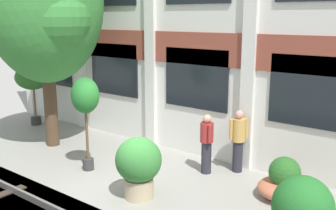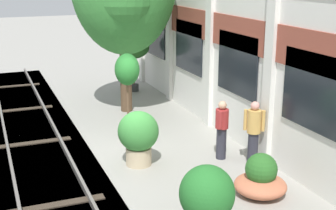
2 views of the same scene
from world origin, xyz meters
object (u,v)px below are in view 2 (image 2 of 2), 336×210
(potted_plant_wide_bowl, at_px, (261,179))
(potted_plant_terracotta_small, at_px, (133,48))
(potted_plant_stone_basin, at_px, (138,135))
(potted_plant_fluted_column, at_px, (207,198))
(resident_watching_tracks, at_px, (222,128))
(potted_plant_low_pan, at_px, (127,73))
(resident_by_doorway, at_px, (254,131))

(potted_plant_wide_bowl, distance_m, potted_plant_terracotta_small, 9.81)
(potted_plant_stone_basin, height_order, potted_plant_terracotta_small, potted_plant_terracotta_small)
(potted_plant_fluted_column, distance_m, potted_plant_terracotta_small, 10.96)
(potted_plant_wide_bowl, xyz_separation_m, potted_plant_terracotta_small, (-9.71, 0.21, 1.39))
(potted_plant_wide_bowl, bearing_deg, resident_watching_tracks, 175.48)
(potted_plant_low_pan, relative_size, resident_by_doorway, 1.51)
(potted_plant_terracotta_small, xyz_separation_m, potted_plant_low_pan, (4.98, -1.77, 0.15))
(potted_plant_fluted_column, bearing_deg, resident_watching_tracks, 147.76)
(potted_plant_stone_basin, relative_size, potted_plant_wide_bowl, 1.21)
(potted_plant_terracotta_small, height_order, potted_plant_low_pan, potted_plant_low_pan)
(potted_plant_terracotta_small, distance_m, resident_watching_tracks, 7.62)
(potted_plant_low_pan, bearing_deg, potted_plant_wide_bowl, 18.24)
(potted_plant_stone_basin, height_order, resident_by_doorway, resident_by_doorway)
(potted_plant_wide_bowl, distance_m, potted_plant_low_pan, 5.21)
(resident_by_doorway, bearing_deg, potted_plant_terracotta_small, -142.41)
(potted_plant_low_pan, bearing_deg, resident_watching_tracks, 33.78)
(potted_plant_fluted_column, xyz_separation_m, potted_plant_stone_basin, (-3.59, -0.13, 0.02))
(potted_plant_stone_basin, bearing_deg, resident_by_doorway, 69.59)
(resident_watching_tracks, bearing_deg, potted_plant_stone_basin, 27.30)
(potted_plant_terracotta_small, height_order, resident_by_doorway, potted_plant_terracotta_small)
(potted_plant_wide_bowl, height_order, resident_by_doorway, resident_by_doorway)
(potted_plant_low_pan, xyz_separation_m, resident_by_doorway, (3.17, 2.32, -1.02))
(potted_plant_fluted_column, bearing_deg, resident_by_doorway, 134.90)
(potted_plant_fluted_column, relative_size, potted_plant_terracotta_small, 0.61)
(potted_plant_fluted_column, height_order, potted_plant_stone_basin, potted_plant_stone_basin)
(potted_plant_stone_basin, distance_m, potted_plant_terracotta_small, 7.52)
(potted_plant_stone_basin, xyz_separation_m, potted_plant_low_pan, (-2.16, 0.40, 1.11))
(potted_plant_stone_basin, relative_size, resident_watching_tracks, 0.90)
(potted_plant_wide_bowl, relative_size, resident_by_doorway, 0.71)
(potted_plant_fluted_column, distance_m, potted_plant_low_pan, 5.87)
(potted_plant_fluted_column, xyz_separation_m, resident_watching_tracks, (-3.17, 2.00, 0.07))
(potted_plant_terracotta_small, relative_size, resident_by_doorway, 1.38)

